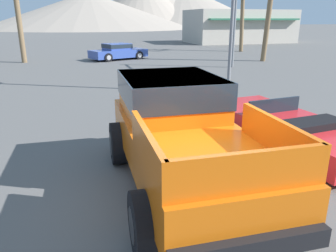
% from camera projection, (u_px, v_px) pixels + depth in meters
% --- Properties ---
extents(ground_plane, '(320.00, 320.00, 0.00)m').
position_uv_depth(ground_plane, '(193.00, 197.00, 5.75)').
color(ground_plane, '#5B5956').
extents(orange_pickup_truck, '(2.47, 5.17, 1.94)m').
position_uv_depth(orange_pickup_truck, '(179.00, 128.00, 5.97)').
color(orange_pickup_truck, orange).
rests_on(orange_pickup_truck, ground_plane).
extents(red_convertible_car, '(2.32, 4.76, 1.05)m').
position_uv_depth(red_convertible_car, '(287.00, 128.00, 8.04)').
color(red_convertible_car, red).
rests_on(red_convertible_car, ground_plane).
extents(parked_car_blue, '(4.63, 3.18, 1.21)m').
position_uv_depth(parked_car_blue, '(118.00, 51.00, 25.04)').
color(parked_car_blue, '#334C9E').
rests_on(parked_car_blue, ground_plane).
extents(traffic_light_main, '(0.38, 3.37, 5.34)m').
position_uv_depth(traffic_light_main, '(246.00, 5.00, 18.81)').
color(traffic_light_main, slate).
rests_on(traffic_light_main, ground_plane).
extents(storefront_building, '(13.23, 8.05, 4.08)m').
position_uv_depth(storefront_building, '(239.00, 26.00, 43.01)').
color(storefront_building, '#BCB2A3').
rests_on(storefront_building, ground_plane).
extents(distant_mountain_range, '(175.63, 86.45, 18.39)m').
position_uv_depth(distant_mountain_range, '(95.00, 5.00, 115.89)').
color(distant_mountain_range, gray).
rests_on(distant_mountain_range, ground_plane).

